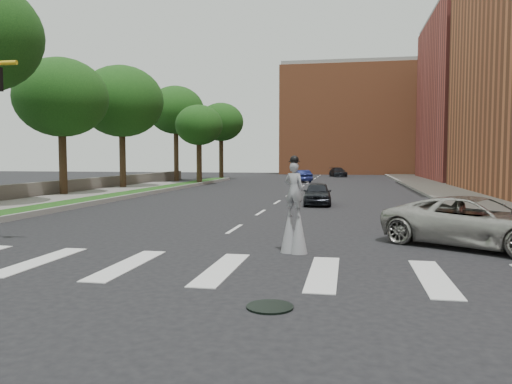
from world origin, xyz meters
The scene contains 18 objects.
ground_plane centered at (0.00, 0.00, 0.00)m, with size 160.00×160.00×0.00m, color black.
grass_median centered at (-11.50, 20.00, 0.12)m, with size 2.00×60.00×0.25m, color #184413.
median_curb centered at (-10.45, 20.00, 0.14)m, with size 0.20×60.00×0.28m, color gray.
sidewalk_right centered at (12.50, 25.00, 0.09)m, with size 5.00×90.00×0.18m, color slate.
stone_wall centered at (-17.00, 22.00, 0.55)m, with size 0.50×56.00×1.10m, color #5A544D.
manhole centered at (3.00, -2.00, 0.02)m, with size 0.90×0.90×0.04m, color black.
building_far centered at (22.00, 54.00, 10.00)m, with size 16.00×22.00×20.00m, color #AC483F.
building_backdrop centered at (6.00, 78.00, 9.00)m, with size 26.00×14.00×18.00m, color #AD5C36.
stilt_performer centered at (2.86, 3.50, 1.12)m, with size 0.82×0.64×2.90m.
suv_crossing centered at (8.45, 5.46, 0.80)m, with size 2.66×5.77×1.60m, color #ABA9A2.
car_near centered at (2.61, 18.71, 0.68)m, with size 1.61×3.99×1.36m, color black.
car_mid centered at (-0.93, 46.08, 0.69)m, with size 1.46×4.19×1.38m, color navy.
car_far centered at (2.89, 62.51, 0.68)m, with size 1.89×4.66×1.35m, color black.
tree_3 centered at (-16.03, 21.96, 7.12)m, with size 6.66×6.66×9.98m.
tree_4 centered at (-15.53, 30.68, 7.78)m, with size 7.43×7.43×10.97m.
tree_5 centered at (-15.71, 45.34, 8.35)m, with size 6.64×6.64×11.22m.
tree_6 centered at (-10.86, 38.71, 6.11)m, with size 4.90×4.90×8.25m.
tree_7 centered at (-11.77, 51.37, 7.31)m, with size 5.75×5.75×9.81m.
Camera 1 is at (4.44, -11.15, 2.85)m, focal length 35.00 mm.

